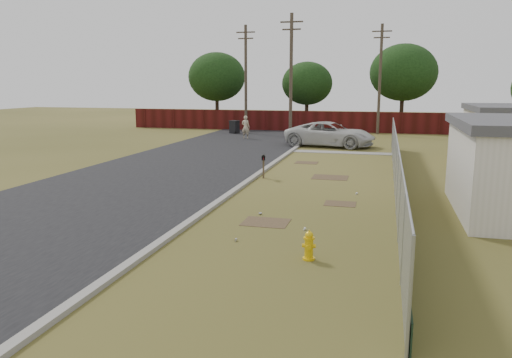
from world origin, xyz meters
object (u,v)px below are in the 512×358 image
(fire_hydrant, at_px, (309,246))
(trash_bin, at_px, (234,127))
(pickup_truck, at_px, (330,134))
(pedestrian, at_px, (246,127))
(mailbox, at_px, (264,159))

(fire_hydrant, relative_size, trash_bin, 0.67)
(pickup_truck, xyz_separation_m, trash_bin, (-8.92, 7.03, -0.27))
(pickup_truck, bearing_deg, pedestrian, 73.88)
(mailbox, xyz_separation_m, trash_bin, (-7.30, 19.43, -0.29))
(mailbox, bearing_deg, pickup_truck, 82.52)
(mailbox, bearing_deg, trash_bin, 110.58)
(pickup_truck, relative_size, pedestrian, 3.35)
(fire_hydrant, bearing_deg, mailbox, 109.59)
(fire_hydrant, distance_m, pedestrian, 27.15)
(mailbox, bearing_deg, fire_hydrant, -70.41)
(fire_hydrant, distance_m, trash_bin, 31.41)
(fire_hydrant, height_order, trash_bin, trash_bin)
(pedestrian, bearing_deg, trash_bin, -54.99)
(pickup_truck, distance_m, trash_bin, 11.36)
(fire_hydrant, height_order, pickup_truck, pickup_truck)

